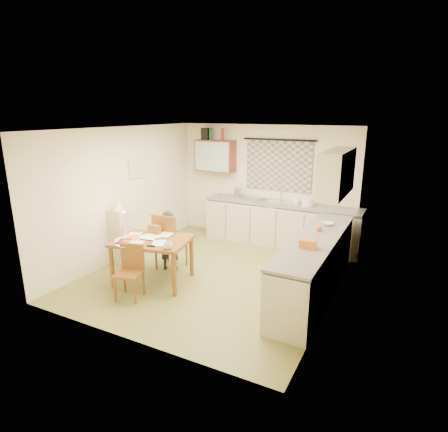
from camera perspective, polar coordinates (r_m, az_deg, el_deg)
The scene contains 44 objects.
floor at distance 6.70m, azimuth -1.13°, elevation -8.82°, with size 4.00×4.50×0.02m, color olive.
ceiling at distance 6.10m, azimuth -1.26°, elevation 13.26°, with size 4.00×4.50×0.02m, color white.
wall_back at distance 8.29m, azimuth 6.31°, elevation 5.03°, with size 4.00×0.02×2.50m, color beige.
wall_front at distance 4.51m, azimuth -15.07°, elevation -4.50°, with size 4.00×0.02×2.50m, color beige.
wall_left at distance 7.43m, azimuth -14.96°, elevation 3.36°, with size 0.02×4.50×2.50m, color beige.
wall_right at distance 5.64m, azimuth 17.07°, elevation -0.63°, with size 0.02×4.50×2.50m, color beige.
window_blind at distance 8.09m, azimuth 8.29°, elevation 7.57°, with size 1.45×0.03×1.05m, color #3E6181.
curtain_rod at distance 8.01m, azimuth 8.40°, elevation 11.45°, with size 0.04×0.04×1.60m, color black.
wall_cabinet at distance 8.53m, azimuth -1.33°, elevation 9.15°, with size 0.90×0.34×0.70m, color maroon.
wall_cabinet_glass at distance 8.38m, azimuth -1.89°, elevation 9.03°, with size 0.84×0.02×0.64m, color #99B2A5.
upper_cabinet_right at distance 6.07m, azimuth 16.83°, elevation 6.33°, with size 0.34×1.30×0.70m, color #BAAE8A.
framed_print at distance 7.62m, azimuth -12.96°, elevation 7.23°, with size 0.04×0.50×0.40m, color beige.
print_canvas at distance 7.61m, azimuth -12.81°, elevation 7.22°, with size 0.01×0.42×0.32m, color white.
counter_back at distance 8.04m, azimuth 8.61°, elevation -1.26°, with size 3.30×0.62×0.92m.
counter_right at distance 5.99m, azimuth 13.60°, elevation -7.51°, with size 0.62×2.95×0.92m.
stove at distance 4.97m, azimuth 10.15°, elevation -12.71°, with size 0.54×0.54×0.85m.
sink at distance 7.93m, azimuth 8.62°, elevation 1.72°, with size 0.55×0.45×0.10m, color silver.
tap at distance 8.07m, azimuth 8.68°, elevation 3.28°, with size 0.03×0.03×0.28m, color silver.
dish_rack at distance 8.12m, azimuth 4.66°, elevation 2.68°, with size 0.35×0.30×0.06m, color silver.
kettle at distance 8.26m, azimuth 2.10°, elevation 3.58°, with size 0.18×0.18×0.24m, color silver.
mixing_bowl at distance 7.74m, azimuth 12.67°, elevation 2.09°, with size 0.24×0.24×0.16m, color white.
soap_bottle at distance 7.85m, azimuth 11.02°, elevation 2.48°, with size 0.09×0.09×0.19m, color white.
bowl at distance 6.52m, azimuth 15.49°, elevation -1.15°, with size 0.24×0.24×0.05m, color white.
orange_bag at distance 5.37m, azimuth 12.71°, elevation -4.14°, with size 0.22×0.16×0.12m, color #CD6624.
fruit_orange at distance 6.15m, azimuth 14.27°, elevation -1.79°, with size 0.10×0.10×0.10m, color #CD6624.
speaker at distance 8.61m, azimuth -2.79°, elevation 12.40°, with size 0.16×0.20×0.26m, color black.
bottle_green at distance 8.55m, azimuth -2.07°, elevation 12.39°, with size 0.07×0.07×0.26m, color #195926.
bottle_brown at distance 8.40m, azimuth -0.24°, elevation 12.34°, with size 0.07×0.07×0.26m, color maroon.
dining_table at distance 6.36m, azimuth -10.73°, elevation -6.64°, with size 1.35×1.13×0.75m.
chair_far at distance 6.88m, azimuth -8.12°, elevation -5.33°, with size 0.50×0.50×1.04m.
chair_near at distance 5.97m, azimuth -14.17°, elevation -9.72°, with size 0.46×0.46×0.82m.
person at distance 6.74m, azimuth -8.40°, elevation -3.68°, with size 0.47×0.39×1.10m, color black.
shelf_stand at distance 7.24m, azimuth -15.55°, elevation -3.03°, with size 0.32×0.30×1.03m, color #BAAE8A.
lampshade at distance 7.07m, azimuth -15.91°, elevation 1.79°, with size 0.20×0.20×0.22m, color beige.
letter_rack at distance 6.44m, azimuth -10.54°, elevation -2.08°, with size 0.22×0.10×0.16m, color brown.
mug at distance 5.75m, azimuth -8.53°, elevation -4.47°, with size 0.17×0.17×0.11m, color white.
magazine at distance 6.23m, azimuth -15.88°, elevation -3.71°, with size 0.26×0.30×0.02m, color maroon.
book at distance 6.36m, azimuth -14.64°, elevation -3.23°, with size 0.29×0.33×0.02m, color #CD6624.
orange_box at distance 6.14m, azimuth -14.71°, elevation -3.84°, with size 0.12×0.08×0.04m, color #CD6624.
eyeglasses at distance 5.91m, azimuth -11.06°, elevation -4.50°, with size 0.13×0.04×0.02m, color black.
candle_holder at distance 6.47m, azimuth -15.00°, elevation -2.20°, with size 0.06×0.06×0.18m, color silver.
candle at distance 6.41m, azimuth -15.16°, elevation -0.50°, with size 0.02×0.02×0.22m, color white.
candle_flame at distance 6.38m, azimuth -14.94°, elevation 0.58°, with size 0.02×0.02×0.02m, color #FFCC66.
papers at distance 6.25m, azimuth -12.55°, elevation -3.45°, with size 0.93×1.01×0.02m.
Camera 1 is at (2.92, -5.35, 2.76)m, focal length 30.00 mm.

